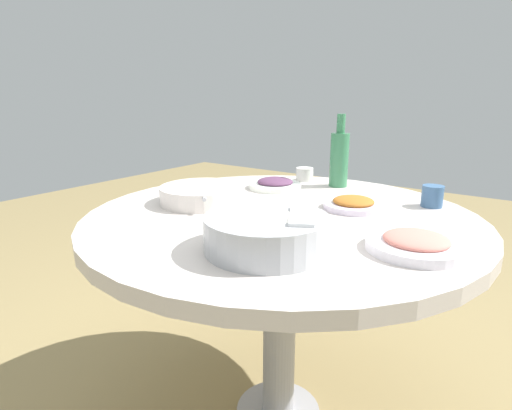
# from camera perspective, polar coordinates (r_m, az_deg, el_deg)

# --- Properties ---
(round_dining_table) EXTENTS (1.19, 1.19, 0.76)m
(round_dining_table) POSITION_cam_1_polar(r_m,az_deg,el_deg) (1.30, 3.45, -4.85)
(round_dining_table) COLOR #99999E
(round_dining_table) RESTS_ON ground
(rice_bowl) EXTENTS (0.29, 0.29, 0.09)m
(rice_bowl) POSITION_cam_1_polar(r_m,az_deg,el_deg) (0.96, 1.48, -3.79)
(rice_bowl) COLOR #B2B5BA
(rice_bowl) RESTS_ON round_dining_table
(soup_bowl) EXTENTS (0.28, 0.28, 0.06)m
(soup_bowl) POSITION_cam_1_polar(r_m,az_deg,el_deg) (1.40, -7.46, 1.42)
(soup_bowl) COLOR white
(soup_bowl) RESTS_ON round_dining_table
(dish_stirfry) EXTENTS (0.19, 0.19, 0.04)m
(dish_stirfry) POSITION_cam_1_polar(r_m,az_deg,el_deg) (1.35, 13.30, 0.17)
(dish_stirfry) COLOR silver
(dish_stirfry) RESTS_ON round_dining_table
(dish_shrimp) EXTENTS (0.23, 0.23, 0.04)m
(dish_shrimp) POSITION_cam_1_polar(r_m,az_deg,el_deg) (1.04, 21.22, -4.97)
(dish_shrimp) COLOR white
(dish_shrimp) RESTS_ON round_dining_table
(dish_eggplant) EXTENTS (0.20, 0.20, 0.04)m
(dish_eggplant) POSITION_cam_1_polar(r_m,az_deg,el_deg) (1.60, 2.65, 2.91)
(dish_eggplant) COLOR white
(dish_eggplant) RESTS_ON round_dining_table
(green_bottle) EXTENTS (0.07, 0.07, 0.28)m
(green_bottle) POSITION_cam_1_polar(r_m,az_deg,el_deg) (1.65, 11.42, 6.42)
(green_bottle) COLOR #397F52
(green_bottle) RESTS_ON round_dining_table
(tea_cup_near) EXTENTS (0.07, 0.07, 0.05)m
(tea_cup_near) POSITION_cam_1_polar(r_m,az_deg,el_deg) (1.75, 6.72, 4.25)
(tea_cup_near) COLOR silver
(tea_cup_near) RESTS_ON round_dining_table
(tea_cup_far) EXTENTS (0.07, 0.07, 0.07)m
(tea_cup_far) POSITION_cam_1_polar(r_m,az_deg,el_deg) (1.45, 23.17, 1.13)
(tea_cup_far) COLOR #3B608B
(tea_cup_far) RESTS_ON round_dining_table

